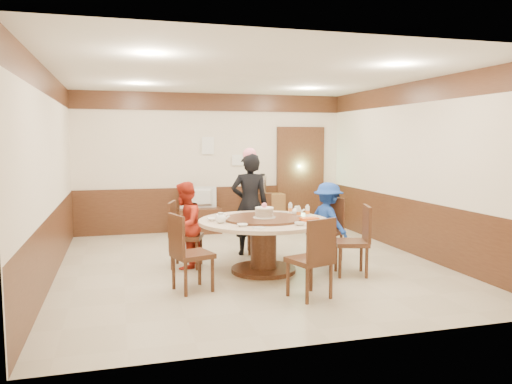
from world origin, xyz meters
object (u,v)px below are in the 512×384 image
object	(u,v)px
person_blue	(328,221)
tv_stand	(199,221)
shrimp_platter	(309,220)
birthday_cake	(264,212)
side_cabinet	(264,212)
television	(199,198)
banquet_table	(264,235)
person_red	(185,225)
person_standing	(250,204)
thermos	(263,185)

from	to	relation	value
person_blue	tv_stand	distance (m)	3.21
shrimp_platter	birthday_cake	bearing A→B (deg)	145.32
tv_stand	side_cabinet	distance (m)	1.38
television	birthday_cake	bearing A→B (deg)	93.86
shrimp_platter	tv_stand	world-z (taller)	shrimp_platter
person_blue	side_cabinet	distance (m)	2.82
birthday_cake	shrimp_platter	xyz separation A→B (m)	(0.53, -0.37, -0.08)
banquet_table	tv_stand	bearing A→B (deg)	97.40
birthday_cake	television	xyz separation A→B (m)	(-0.42, 3.19, -0.14)
person_red	tv_stand	bearing A→B (deg)	-167.33
person_standing	television	distance (m)	2.15
banquet_table	birthday_cake	distance (m)	0.32
birthday_cake	person_standing	bearing A→B (deg)	85.91
shrimp_platter	tv_stand	xyz separation A→B (m)	(-0.95, 3.56, -0.53)
birthday_cake	side_cabinet	distance (m)	3.40
birthday_cake	television	distance (m)	3.22
person_red	person_blue	distance (m)	2.21
shrimp_platter	side_cabinet	world-z (taller)	shrimp_platter
banquet_table	person_standing	distance (m)	1.14
person_blue	shrimp_platter	xyz separation A→B (m)	(-0.63, -0.79, 0.17)
birthday_cake	shrimp_platter	world-z (taller)	birthday_cake
shrimp_platter	television	distance (m)	3.69
banquet_table	birthday_cake	world-z (taller)	birthday_cake
tv_stand	side_cabinet	world-z (taller)	side_cabinet
person_standing	television	world-z (taller)	person_standing
television	side_cabinet	distance (m)	1.41
birthday_cake	television	world-z (taller)	birthday_cake
birthday_cake	side_cabinet	bearing A→B (deg)	73.59
person_red	birthday_cake	world-z (taller)	person_red
birthday_cake	side_cabinet	xyz separation A→B (m)	(0.95, 3.22, -0.48)
banquet_table	thermos	xyz separation A→B (m)	(0.92, 3.21, 0.41)
birthday_cake	tv_stand	world-z (taller)	birthday_cake
banquet_table	birthday_cake	size ratio (longest dim) A/B	5.71
person_standing	side_cabinet	size ratio (longest dim) A/B	2.07
side_cabinet	person_red	bearing A→B (deg)	-126.62
tv_stand	thermos	size ratio (longest dim) A/B	2.24
television	thermos	distance (m)	1.35
person_red	person_blue	world-z (taller)	person_red
person_blue	shrimp_platter	bearing A→B (deg)	125.16
tv_stand	thermos	xyz separation A→B (m)	(1.33, 0.03, 0.69)
banquet_table	shrimp_platter	xyz separation A→B (m)	(0.54, -0.38, 0.24)
side_cabinet	thermos	bearing A→B (deg)	180.00
person_red	side_cabinet	size ratio (longest dim) A/B	1.58
shrimp_platter	person_blue	bearing A→B (deg)	51.68
television	person_blue	bearing A→B (deg)	116.08
television	side_cabinet	xyz separation A→B (m)	(1.37, 0.03, -0.34)
person_standing	person_red	xyz separation A→B (m)	(-1.13, -0.57, -0.19)
person_blue	television	world-z (taller)	person_blue
television	side_cabinet	world-z (taller)	television
shrimp_platter	person_standing	bearing A→B (deg)	107.09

